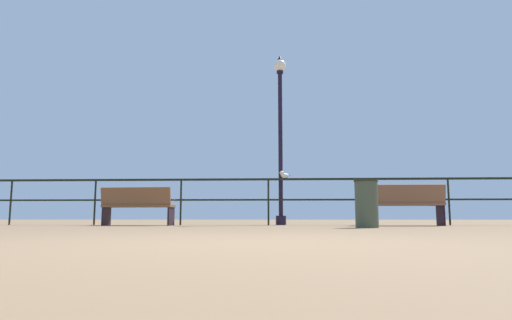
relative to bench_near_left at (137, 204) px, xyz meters
The scene contains 7 objects.
ground_plane 7.21m from the bench_near_left, 66.13° to the right, with size 60.00×60.00×0.00m, color #886849.
pier_railing 3.01m from the bench_near_left, 13.33° to the left, with size 25.07×0.05×1.10m.
bench_near_left is the anchor object (origin of this frame).
bench_near_right 5.81m from the bench_near_left, ahead, with size 1.78×0.66×0.88m.
lamppost_center 3.84m from the bench_near_left, 15.88° to the left, with size 0.30×0.30×4.20m.
seagull_on_rail 3.43m from the bench_near_left, 11.61° to the left, with size 0.29×0.29×0.17m.
trash_bin 5.05m from the bench_near_left, 21.94° to the right, with size 0.42×0.42×0.84m.
Camera 1 is at (0.23, -3.19, 0.19)m, focal length 31.04 mm.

